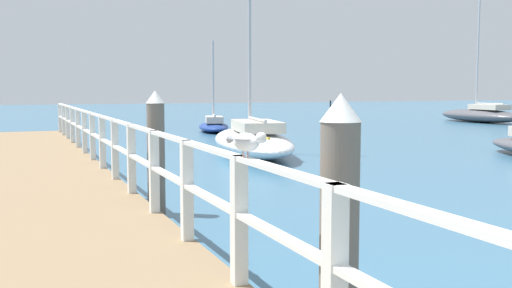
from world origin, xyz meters
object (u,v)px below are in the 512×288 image
(dock_piling_far, at_px, (156,152))
(boat_4, at_px, (252,140))
(boat_1, at_px, (214,125))
(dock_piling_near, at_px, (339,232))
(seagull_foreground, at_px, (247,141))
(channel_buoy, at_px, (330,121))
(boat_3, at_px, (480,115))

(dock_piling_far, relative_size, boat_4, 0.28)
(boat_1, relative_size, boat_4, 0.61)
(dock_piling_far, height_order, boat_4, boat_4)
(dock_piling_near, bearing_deg, boat_1, 73.77)
(dock_piling_far, relative_size, seagull_foreground, 4.27)
(dock_piling_far, distance_m, boat_1, 18.46)
(dock_piling_near, height_order, seagull_foreground, dock_piling_near)
(channel_buoy, bearing_deg, boat_4, -130.11)
(boat_3, bearing_deg, dock_piling_near, -132.67)
(boat_4, height_order, channel_buoy, boat_4)
(boat_1, bearing_deg, channel_buoy, 14.07)
(dock_piling_far, distance_m, boat_4, 8.69)
(dock_piling_far, distance_m, channel_buoy, 21.34)
(channel_buoy, bearing_deg, seagull_foreground, -120.98)
(boat_3, bearing_deg, boat_1, -174.02)
(boat_1, distance_m, boat_4, 10.07)
(dock_piling_far, relative_size, boat_1, 0.45)
(seagull_foreground, xyz_separation_m, boat_1, (7.04, 22.09, -1.29))
(seagull_foreground, distance_m, boat_4, 13.26)
(dock_piling_near, bearing_deg, channel_buoy, 60.65)
(dock_piling_far, bearing_deg, boat_4, 57.83)
(seagull_foreground, distance_m, boat_3, 33.57)
(dock_piling_near, distance_m, seagull_foreground, 1.07)
(dock_piling_near, distance_m, boat_4, 13.85)
(dock_piling_near, height_order, boat_3, boat_3)
(boat_3, xyz_separation_m, channel_buoy, (-10.94, -1.36, -0.09))
(boat_4, bearing_deg, dock_piling_near, -98.72)
(boat_3, relative_size, channel_buoy, 5.35)
(boat_3, bearing_deg, boat_4, -148.04)
(seagull_foreground, xyz_separation_m, boat_4, (4.99, 12.23, -1.14))
(seagull_foreground, relative_size, boat_4, 0.06)
(dock_piling_far, distance_m, seagull_foreground, 4.94)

